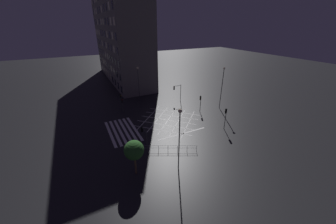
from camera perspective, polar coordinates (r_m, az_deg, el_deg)
name	(u,v)px	position (r m, az deg, el deg)	size (l,w,h in m)	color
ground_plane	(168,120)	(38.76, 0.00, -2.48)	(200.00, 200.00, 0.00)	black
road_markings	(143,127)	(36.60, -7.76, -4.53)	(14.56, 19.27, 0.01)	silver
office_building	(120,35)	(67.66, -14.48, 21.82)	(38.12, 10.06, 29.56)	slate
traffic_light_median_north	(200,100)	(42.00, 9.84, 3.50)	(0.36, 0.39, 3.80)	#2D2D30
traffic_light_nw_cross	(177,90)	(47.12, 2.76, 6.81)	(0.36, 2.18, 4.29)	#2D2D30
traffic_light_sw_main	(122,103)	(42.19, -13.74, 2.75)	(0.39, 0.36, 3.35)	#2D2D30
traffic_light_ne_main	(226,115)	(35.90, 17.14, -0.74)	(0.39, 0.36, 4.19)	#2D2D30
traffic_light_se_main	(144,134)	(29.14, -7.35, -6.68)	(2.40, 0.36, 3.74)	#2D2D30
traffic_light_sw_cross	(120,99)	(42.28, -14.32, 3.89)	(0.36, 0.39, 4.47)	#2D2D30
street_lamp_east	(138,76)	(46.57, -9.10, 10.67)	(0.57, 0.57, 8.87)	#2D2D30
street_lamp_west	(180,130)	(23.35, 3.53, -5.39)	(0.50, 0.50, 9.00)	#2D2D30
street_lamp_far	(222,82)	(43.83, 16.26, 8.67)	(0.45, 0.45, 9.62)	#2D2D30
street_tree_near	(134,150)	(24.20, -10.33, -11.41)	(2.53, 2.53, 5.07)	brown
pedestrian_railing	(168,147)	(29.56, 0.00, -10.76)	(4.04, 8.03, 1.05)	gray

